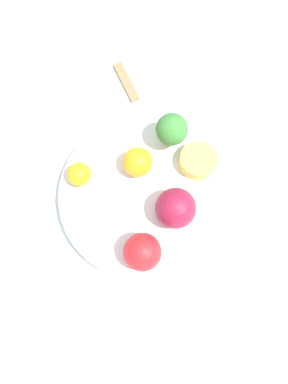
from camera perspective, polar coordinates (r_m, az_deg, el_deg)
ground_plane at (r=0.62m, az=0.00°, el=-1.35°), size 6.00×6.00×0.00m
table_surface at (r=0.61m, az=0.00°, el=-1.12°), size 1.20×1.20×0.02m
bowl at (r=0.59m, az=0.00°, el=-0.58°), size 0.26×0.26×0.03m
broccoli at (r=0.57m, az=4.25°, el=9.39°), size 0.05×0.05×0.07m
apple_red at (r=0.54m, az=4.84°, el=-2.47°), size 0.06×0.06×0.06m
apple_green at (r=0.53m, az=-0.26°, el=-9.12°), size 0.06×0.06×0.06m
orange_front at (r=0.57m, az=-0.98°, el=4.58°), size 0.05×0.05×0.05m
orange_back at (r=0.57m, az=-9.85°, el=2.68°), size 0.04×0.04×0.04m
small_cup at (r=0.59m, az=8.25°, el=4.72°), size 0.06×0.06×0.02m
spoon at (r=0.68m, az=-2.70°, el=16.39°), size 0.05×0.08×0.01m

